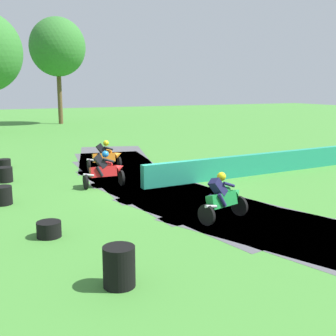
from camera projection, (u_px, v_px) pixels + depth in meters
ground_plane at (154, 187)px, 16.40m from camera, size 120.00×120.00×0.00m
track_asphalt at (168, 186)px, 16.68m from camera, size 7.26×23.65×0.01m
safety_barrier at (268, 163)px, 19.02m from camera, size 12.28×1.12×0.90m
motorcycle_lead_orange at (105, 156)px, 19.58m from camera, size 1.71×0.88×1.43m
motorcycle_chase_red at (105, 170)px, 16.42m from camera, size 1.69×0.77×1.43m
motorcycle_trailing_green at (223, 197)px, 12.41m from camera, size 1.68×1.11×1.43m
tire_stack_near at (4, 163)px, 20.33m from camera, size 0.62×0.62×0.40m
tire_stack_mid_a at (5, 175)px, 17.28m from camera, size 0.63×0.63×0.60m
tire_stack_mid_b at (2, 195)px, 14.00m from camera, size 0.62×0.62×0.60m
tire_stack_far at (49, 229)px, 11.01m from camera, size 0.62×0.62×0.40m
tire_stack_extra_a at (119, 267)px, 8.26m from camera, size 0.63×0.63×0.80m
tree_far_left at (57, 47)px, 42.24m from camera, size 5.43×5.43×10.36m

